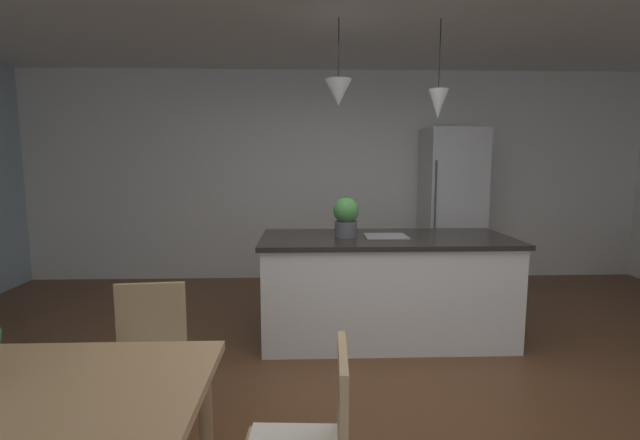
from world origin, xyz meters
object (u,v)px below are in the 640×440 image
at_px(refrigerator, 451,207).
at_px(kitchen_island, 385,286).
at_px(chair_far_right, 147,361).
at_px(potted_plant_on_island, 346,216).

bearing_deg(refrigerator, kitchen_island, -123.20).
relative_size(chair_far_right, refrigerator, 0.45).
relative_size(chair_far_right, potted_plant_on_island, 2.57).
height_order(chair_far_right, potted_plant_on_island, potted_plant_on_island).
bearing_deg(potted_plant_on_island, refrigerator, 49.54).
distance_m(chair_far_right, refrigerator, 4.22).
xyz_separation_m(refrigerator, potted_plant_on_island, (-1.49, -1.75, 0.10)).
distance_m(kitchen_island, refrigerator, 2.15).
bearing_deg(chair_far_right, refrigerator, 49.93).
xyz_separation_m(chair_far_right, potted_plant_on_island, (1.21, 1.46, 0.60)).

